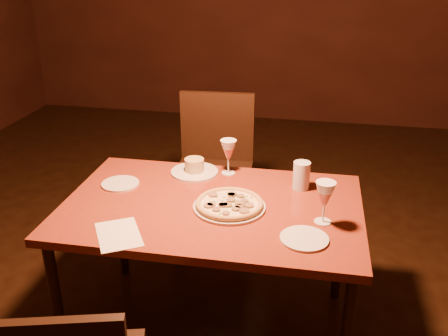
# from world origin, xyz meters

# --- Properties ---
(floor) EXTENTS (7.00, 7.00, 0.00)m
(floor) POSITION_xyz_m (0.00, 0.00, 0.00)
(floor) COLOR black
(floor) RESTS_ON ground
(dining_table) EXTENTS (1.35, 0.88, 0.72)m
(dining_table) POSITION_xyz_m (-0.12, 0.02, 0.65)
(dining_table) COLOR maroon
(dining_table) RESTS_ON floor
(chair_far) EXTENTS (0.49, 0.49, 0.96)m
(chair_far) POSITION_xyz_m (-0.30, 0.86, 0.54)
(chair_far) COLOR black
(chair_far) RESTS_ON floor
(pizza_plate) EXTENTS (0.32, 0.32, 0.04)m
(pizza_plate) POSITION_xyz_m (-0.04, -0.00, 0.74)
(pizza_plate) COLOR silver
(pizza_plate) RESTS_ON dining_table
(ramekin_saucer) EXTENTS (0.24, 0.24, 0.08)m
(ramekin_saucer) POSITION_xyz_m (-0.28, 0.33, 0.74)
(ramekin_saucer) COLOR silver
(ramekin_saucer) RESTS_ON dining_table
(wine_glass_far) EXTENTS (0.08, 0.08, 0.18)m
(wine_glass_far) POSITION_xyz_m (-0.11, 0.36, 0.81)
(wine_glass_far) COLOR #C36151
(wine_glass_far) RESTS_ON dining_table
(wine_glass_right) EXTENTS (0.08, 0.08, 0.19)m
(wine_glass_right) POSITION_xyz_m (0.37, -0.05, 0.81)
(wine_glass_right) COLOR #C36151
(wine_glass_right) RESTS_ON dining_table
(water_tumbler) EXTENTS (0.08, 0.08, 0.13)m
(water_tumbler) POSITION_xyz_m (0.26, 0.26, 0.78)
(water_tumbler) COLOR silver
(water_tumbler) RESTS_ON dining_table
(side_plate_left) EXTENTS (0.18, 0.18, 0.01)m
(side_plate_left) POSITION_xyz_m (-0.61, 0.13, 0.72)
(side_plate_left) COLOR silver
(side_plate_left) RESTS_ON dining_table
(side_plate_near) EXTENTS (0.19, 0.19, 0.01)m
(side_plate_near) POSITION_xyz_m (0.30, -0.20, 0.72)
(side_plate_near) COLOR silver
(side_plate_near) RESTS_ON dining_table
(menu_card) EXTENTS (0.26, 0.29, 0.00)m
(menu_card) POSITION_xyz_m (-0.43, -0.31, 0.72)
(menu_card) COLOR silver
(menu_card) RESTS_ON dining_table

